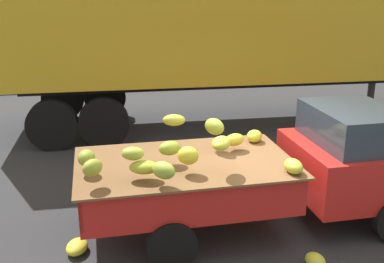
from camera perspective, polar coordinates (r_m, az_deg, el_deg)
ground at (r=7.09m, az=7.76°, el=-11.16°), size 220.00×220.00×0.00m
curb_strip at (r=16.17m, az=-3.89°, el=5.98°), size 80.00×0.80×0.16m
pickup_truck at (r=7.09m, az=15.88°, el=-3.76°), size 5.26×1.87×1.70m
semi_trailer at (r=11.42m, az=7.16°, el=13.38°), size 12.09×3.05×3.95m
fallen_banana_bunch_near_tailgate at (r=6.50m, az=-13.98°, el=-13.62°), size 0.37×0.45×0.16m
fallen_banana_bunch_by_wheel at (r=6.23m, az=14.95°, el=-15.12°), size 0.30×0.34×0.19m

